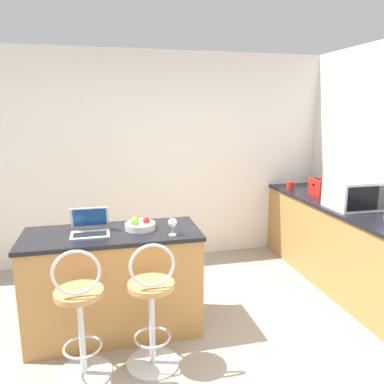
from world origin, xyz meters
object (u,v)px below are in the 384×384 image
at_px(microwave, 354,194).
at_px(toaster, 323,187).
at_px(bar_stool_near, 80,318).
at_px(fruit_bowl, 140,225).
at_px(bar_stool_far, 152,309).
at_px(wine_glass_short, 173,223).
at_px(laptop, 90,227).
at_px(mug_red, 290,186).

xyz_separation_m(microwave, toaster, (0.02, 0.59, -0.05)).
bearing_deg(bar_stool_near, fruit_bowl, 49.53).
xyz_separation_m(bar_stool_far, wine_glass_short, (0.23, 0.36, 0.53)).
bearing_deg(toaster, microwave, -91.85).
bearing_deg(microwave, bar_stool_near, -164.19).
bearing_deg(laptop, bar_stool_near, -97.83).
bearing_deg(fruit_bowl, bar_stool_near, -130.47).
distance_m(microwave, mug_red, 1.01).
distance_m(toaster, mug_red, 0.45).
bearing_deg(bar_stool_far, toaster, 31.47).
xyz_separation_m(bar_stool_far, laptop, (-0.43, 0.57, 0.49)).
distance_m(laptop, microwave, 2.63).
bearing_deg(fruit_bowl, laptop, -179.51).
height_order(bar_stool_near, toaster, toaster).
bearing_deg(microwave, toaster, 88.15).
bearing_deg(microwave, laptop, -175.73).
bearing_deg(fruit_bowl, microwave, 4.97).
height_order(bar_stool_far, laptop, laptop).
relative_size(toaster, mug_red, 2.50).
bearing_deg(wine_glass_short, bar_stool_far, -122.36).
distance_m(microwave, wine_glass_short, 2.01).
relative_size(microwave, toaster, 1.89).
relative_size(mug_red, wine_glass_short, 0.72).
xyz_separation_m(microwave, mug_red, (-0.18, 0.99, -0.10)).
xyz_separation_m(toaster, wine_glass_short, (-1.99, -1.00, -0.00)).
bearing_deg(bar_stool_near, mug_red, 34.86).
bearing_deg(toaster, laptop, -163.41).
relative_size(laptop, mug_red, 3.01).
xyz_separation_m(bar_stool_far, mug_red, (2.01, 1.75, 0.49)).
height_order(toaster, wine_glass_short, toaster).
height_order(bar_stool_near, wine_glass_short, wine_glass_short).
xyz_separation_m(bar_stool_far, microwave, (2.19, 0.76, 0.58)).
height_order(mug_red, wine_glass_short, wine_glass_short).
height_order(bar_stool_far, wine_glass_short, wine_glass_short).
relative_size(bar_stool_near, mug_red, 9.74).
xyz_separation_m(bar_stool_near, bar_stool_far, (0.50, 0.00, 0.00)).
xyz_separation_m(bar_stool_near, microwave, (2.70, 0.76, 0.58)).
relative_size(bar_stool_near, fruit_bowl, 3.89).
relative_size(bar_stool_far, fruit_bowl, 3.89).
xyz_separation_m(laptop, fruit_bowl, (0.41, 0.00, -0.02)).
bearing_deg(toaster, bar_stool_near, -153.51).
height_order(toaster, fruit_bowl, toaster).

